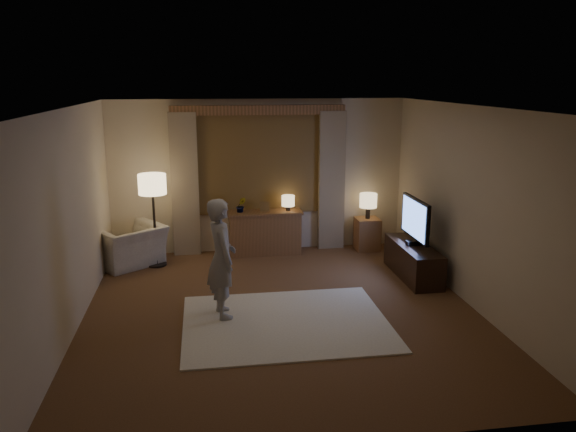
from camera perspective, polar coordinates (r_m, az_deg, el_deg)
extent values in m
cube|color=brown|center=(7.36, -0.66, -9.72)|extent=(5.00, 5.50, 0.02)
cube|color=silver|center=(6.75, -0.72, 11.10)|extent=(5.00, 5.50, 0.02)
cube|color=beige|center=(9.63, -2.97, 4.07)|extent=(5.00, 0.02, 2.60)
cube|color=beige|center=(4.35, 4.41, -8.27)|extent=(5.00, 0.02, 2.60)
cube|color=beige|center=(7.06, -21.31, -0.50)|extent=(0.02, 5.50, 2.60)
cube|color=beige|center=(7.69, 18.17, 0.89)|extent=(0.02, 5.50, 2.60)
cube|color=black|center=(9.56, -2.98, 5.51)|extent=(2.00, 0.01, 1.70)
cube|color=brown|center=(9.55, -2.97, 5.50)|extent=(2.08, 0.04, 1.78)
cube|color=#9D8D63|center=(9.50, -10.44, 3.11)|extent=(0.45, 0.12, 2.40)
cube|color=#9D8D63|center=(9.74, 4.45, 3.56)|extent=(0.45, 0.12, 2.40)
cube|color=brown|center=(9.41, -3.01, 10.71)|extent=(2.90, 0.14, 0.16)
cube|color=#F4ECCD|center=(7.02, -0.23, -10.77)|extent=(2.50, 2.00, 0.02)
cube|color=brown|center=(9.59, -2.35, -1.79)|extent=(1.20, 0.40, 0.70)
cube|color=brown|center=(9.48, -2.38, 0.83)|extent=(0.16, 0.02, 0.20)
imported|color=#999999|center=(9.43, -4.80, 1.05)|extent=(0.17, 0.13, 0.30)
cylinder|color=black|center=(9.54, 0.01, 0.68)|extent=(0.08, 0.08, 0.12)
cylinder|color=#FBD697|center=(9.51, 0.01, 1.56)|extent=(0.22, 0.22, 0.18)
cylinder|color=black|center=(9.31, -13.18, -4.80)|extent=(0.31, 0.31, 0.03)
cylinder|color=black|center=(9.14, -13.37, -1.38)|extent=(0.04, 0.04, 1.18)
cylinder|color=#FBD697|center=(8.98, -13.63, 3.16)|extent=(0.43, 0.43, 0.31)
imported|color=beige|center=(9.33, -15.81, -2.94)|extent=(1.32, 1.29, 0.65)
cube|color=brown|center=(9.91, 8.04, -1.82)|extent=(0.40, 0.40, 0.56)
cylinder|color=black|center=(9.82, 8.12, 0.32)|extent=(0.08, 0.08, 0.20)
cylinder|color=#FBD697|center=(9.77, 8.16, 1.57)|extent=(0.30, 0.30, 0.24)
cube|color=black|center=(8.70, 12.60, -4.46)|extent=(0.45, 1.40, 0.50)
cube|color=black|center=(8.62, 12.70, -2.68)|extent=(0.24, 0.11, 0.07)
cube|color=black|center=(8.52, 12.83, -0.25)|extent=(0.05, 0.98, 0.60)
cube|color=#5886F1|center=(8.51, 12.63, -0.26)|extent=(0.00, 0.91, 0.54)
imported|color=#A8A39B|center=(6.99, -6.77, -4.28)|extent=(0.46, 0.61, 1.50)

